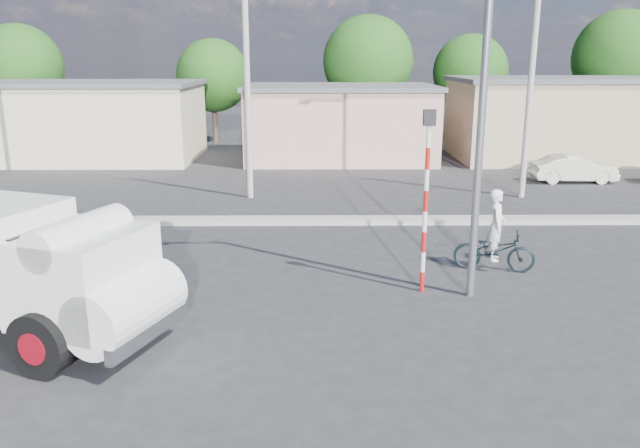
{
  "coord_description": "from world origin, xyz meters",
  "views": [
    {
      "loc": [
        0.61,
        -12.68,
        5.5
      ],
      "look_at": [
        0.74,
        2.98,
        1.3
      ],
      "focal_mm": 35.0,
      "sensor_mm": 36.0,
      "label": 1
    }
  ],
  "objects_px": {
    "car_cream": "(574,169)",
    "streetlight": "(477,83)",
    "cyclist": "(495,236)",
    "truck": "(10,266)",
    "bicycle": "(494,250)",
    "traffic_pole": "(426,186)"
  },
  "relations": [
    {
      "from": "truck",
      "to": "car_cream",
      "type": "bearing_deg",
      "value": 62.53
    },
    {
      "from": "truck",
      "to": "traffic_pole",
      "type": "relative_size",
      "value": 1.6
    },
    {
      "from": "truck",
      "to": "streetlight",
      "type": "height_order",
      "value": "streetlight"
    },
    {
      "from": "cyclist",
      "to": "streetlight",
      "type": "relative_size",
      "value": 0.21
    },
    {
      "from": "traffic_pole",
      "to": "truck",
      "type": "bearing_deg",
      "value": -164.24
    },
    {
      "from": "cyclist",
      "to": "car_cream",
      "type": "distance_m",
      "value": 13.92
    },
    {
      "from": "bicycle",
      "to": "traffic_pole",
      "type": "xyz_separation_m",
      "value": [
        -2.16,
        -1.53,
        2.04
      ]
    },
    {
      "from": "cyclist",
      "to": "truck",
      "type": "bearing_deg",
      "value": 124.26
    },
    {
      "from": "truck",
      "to": "traffic_pole",
      "type": "xyz_separation_m",
      "value": [
        8.63,
        2.44,
        1.09
      ]
    },
    {
      "from": "bicycle",
      "to": "cyclist",
      "type": "xyz_separation_m",
      "value": [
        0.0,
        0.0,
        0.4
      ]
    },
    {
      "from": "bicycle",
      "to": "car_cream",
      "type": "bearing_deg",
      "value": -15.97
    },
    {
      "from": "truck",
      "to": "streetlight",
      "type": "xyz_separation_m",
      "value": [
        9.57,
        2.14,
        3.46
      ]
    },
    {
      "from": "car_cream",
      "to": "streetlight",
      "type": "height_order",
      "value": "streetlight"
    },
    {
      "from": "truck",
      "to": "traffic_pole",
      "type": "distance_m",
      "value": 9.03
    },
    {
      "from": "streetlight",
      "to": "cyclist",
      "type": "bearing_deg",
      "value": 56.33
    },
    {
      "from": "truck",
      "to": "cyclist",
      "type": "distance_m",
      "value": 11.51
    },
    {
      "from": "cyclist",
      "to": "traffic_pole",
      "type": "relative_size",
      "value": 0.44
    },
    {
      "from": "car_cream",
      "to": "streetlight",
      "type": "xyz_separation_m",
      "value": [
        -8.18,
        -13.87,
        4.35
      ]
    },
    {
      "from": "cyclist",
      "to": "car_cream",
      "type": "bearing_deg",
      "value": -15.97
    },
    {
      "from": "car_cream",
      "to": "streetlight",
      "type": "relative_size",
      "value": 0.41
    },
    {
      "from": "truck",
      "to": "cyclist",
      "type": "bearing_deg",
      "value": 40.68
    },
    {
      "from": "streetlight",
      "to": "bicycle",
      "type": "bearing_deg",
      "value": 56.33
    }
  ]
}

